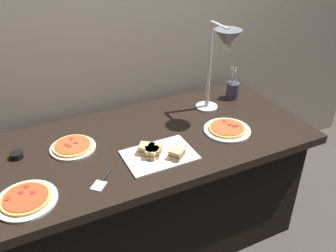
% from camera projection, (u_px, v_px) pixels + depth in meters
% --- Properties ---
extents(ground_plane, '(8.00, 8.00, 0.00)m').
position_uv_depth(ground_plane, '(148.00, 236.00, 2.40)').
color(ground_plane, '#38332D').
extents(back_wall, '(4.40, 0.04, 2.40)m').
position_uv_depth(back_wall, '(109.00, 37.00, 2.16)').
color(back_wall, tan).
rests_on(back_wall, ground_plane).
extents(buffet_table, '(1.90, 0.84, 0.76)m').
position_uv_depth(buffet_table, '(146.00, 191.00, 2.20)').
color(buffet_table, black).
rests_on(buffet_table, ground_plane).
extents(heat_lamp, '(0.15, 0.31, 0.56)m').
position_uv_depth(heat_lamp, '(223.00, 48.00, 2.00)').
color(heat_lamp, '#B7BABF').
rests_on(heat_lamp, buffet_table).
extents(pizza_plate_front, '(0.27, 0.27, 0.03)m').
position_uv_depth(pizza_plate_front, '(227.00, 129.00, 2.08)').
color(pizza_plate_front, white).
rests_on(pizza_plate_front, buffet_table).
extents(pizza_plate_center, '(0.27, 0.27, 0.03)m').
position_uv_depth(pizza_plate_center, '(26.00, 199.00, 1.58)').
color(pizza_plate_center, white).
rests_on(pizza_plate_center, buffet_table).
extents(pizza_plate_raised_stand, '(0.24, 0.24, 0.03)m').
position_uv_depth(pizza_plate_raised_stand, '(73.00, 147.00, 1.92)').
color(pizza_plate_raised_stand, white).
rests_on(pizza_plate_raised_stand, buffet_table).
extents(sandwich_platter, '(0.36, 0.25, 0.06)m').
position_uv_depth(sandwich_platter, '(158.00, 153.00, 1.86)').
color(sandwich_platter, white).
rests_on(sandwich_platter, buffet_table).
extents(sauce_cup_near, '(0.07, 0.07, 0.03)m').
position_uv_depth(sauce_cup_near, '(16.00, 155.00, 1.85)').
color(sauce_cup_near, black).
rests_on(sauce_cup_near, buffet_table).
extents(utensil_holder, '(0.08, 0.08, 0.22)m').
position_uv_depth(utensil_holder, '(233.00, 90.00, 2.42)').
color(utensil_holder, '#383347').
rests_on(utensil_holder, buffet_table).
extents(serving_spatula, '(0.14, 0.15, 0.01)m').
position_uv_depth(serving_spatula, '(103.00, 180.00, 1.70)').
color(serving_spatula, '#B7BABF').
rests_on(serving_spatula, buffet_table).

